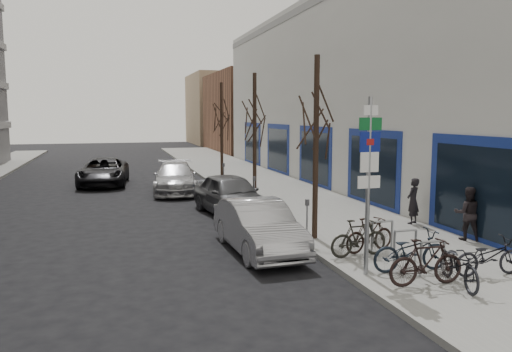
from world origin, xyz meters
TOP-DOWN VIEW (x-y plane):
  - ground at (0.00, 0.00)m, footprint 120.00×120.00m
  - sidewalk_east at (4.50, 10.00)m, footprint 5.00×70.00m
  - commercial_building at (17.00, 16.00)m, footprint 20.00×32.00m
  - brick_building_far at (13.00, 40.00)m, footprint 12.00×14.00m
  - tan_building_far at (13.50, 55.00)m, footprint 13.00×12.00m
  - highway_sign_pole at (2.40, -0.01)m, footprint 0.55×0.10m
  - bike_rack at (3.80, 0.60)m, footprint 0.66×2.26m
  - tree_near at (2.60, 3.50)m, footprint 1.80×1.80m
  - tree_mid at (2.60, 10.00)m, footprint 1.80×1.80m
  - tree_far at (2.60, 16.50)m, footprint 1.80×1.80m
  - meter_front at (2.15, 3.00)m, footprint 0.10×0.08m
  - meter_mid at (2.15, 8.50)m, footprint 0.10×0.08m
  - meter_back at (2.15, 14.00)m, footprint 0.10×0.08m
  - bike_near_left at (3.96, -1.22)m, footprint 0.91×1.85m
  - bike_near_right at (3.27, -1.03)m, footprint 1.77×0.62m
  - bike_mid_curb at (3.52, -0.07)m, footprint 1.92×0.70m
  - bike_mid_inner at (2.93, 1.37)m, footprint 1.68×0.61m
  - bike_far_curb at (5.05, -0.84)m, footprint 1.74×0.63m
  - bike_far_inner at (3.41, 1.68)m, footprint 1.65×0.79m
  - parked_car_front at (0.71, 3.02)m, footprint 1.70×4.41m
  - parked_car_mid at (1.15, 8.27)m, footprint 2.46×4.79m
  - parked_car_back at (-0.20, 14.34)m, footprint 2.61×5.22m
  - lane_car at (-3.60, 18.07)m, footprint 2.88×5.44m
  - pedestrian_near at (6.53, 4.40)m, footprint 0.67×0.61m
  - pedestrian_far at (6.80, 2.05)m, footprint 0.71×0.64m

SIDE VIEW (x-z plane):
  - ground at x=0.00m, z-range 0.00..0.00m
  - sidewalk_east at x=4.50m, z-range 0.00..0.15m
  - bike_far_inner at x=3.41m, z-range 0.15..1.11m
  - bike_mid_inner at x=2.93m, z-range 0.15..1.15m
  - bike_rack at x=3.80m, z-range 0.24..1.07m
  - bike_far_curb at x=5.05m, z-range 0.15..1.19m
  - bike_near_right at x=3.27m, z-range 0.15..1.21m
  - bike_near_left at x=3.96m, z-range 0.15..1.23m
  - parked_car_front at x=0.71m, z-range 0.00..1.43m
  - bike_mid_curb at x=3.52m, z-range 0.15..1.30m
  - parked_car_back at x=-0.20m, z-range 0.00..1.46m
  - lane_car at x=-3.60m, z-range 0.00..1.46m
  - parked_car_mid at x=1.15m, z-range 0.00..1.56m
  - meter_front at x=2.15m, z-range 0.28..1.55m
  - meter_mid at x=2.15m, z-range 0.28..1.55m
  - meter_back at x=2.15m, z-range 0.28..1.55m
  - pedestrian_near at x=6.53m, z-range 0.15..1.70m
  - pedestrian_far at x=6.80m, z-range 0.15..1.74m
  - highway_sign_pole at x=2.40m, z-range 0.36..4.56m
  - brick_building_far at x=13.00m, z-range 0.00..8.00m
  - tree_near at x=2.60m, z-range 1.35..6.85m
  - tree_mid at x=2.60m, z-range 1.35..6.85m
  - tree_far at x=2.60m, z-range 1.35..6.85m
  - tan_building_far at x=13.50m, z-range 0.00..9.00m
  - commercial_building at x=17.00m, z-range 0.00..10.00m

